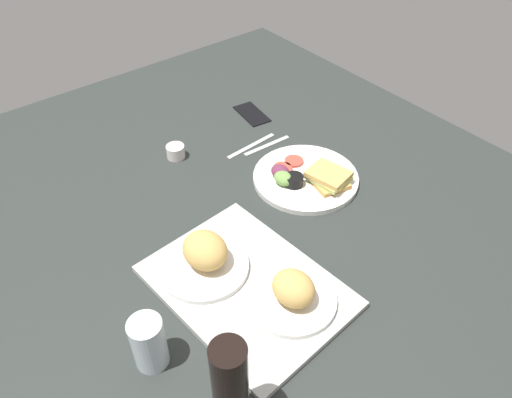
{
  "coord_description": "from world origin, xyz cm",
  "views": [
    {
      "loc": [
        -74.65,
        64.19,
        92.01
      ],
      "look_at": [
        2.0,
        3.0,
        4.0
      ],
      "focal_mm": 34.7,
      "sensor_mm": 36.0,
      "label": 1
    }
  ],
  "objects_px": {
    "drinking_glass": "(149,343)",
    "espresso_cup": "(176,152)",
    "bread_plate_near": "(293,293)",
    "plate_with_salad": "(306,177)",
    "serving_tray": "(247,286)",
    "cell_phone": "(252,113)",
    "bread_plate_far": "(205,257)",
    "fork": "(267,145)",
    "soda_bottle": "(230,388)",
    "knife": "(251,146)"
  },
  "relations": [
    {
      "from": "soda_bottle",
      "to": "knife",
      "type": "bearing_deg",
      "value": -40.52
    },
    {
      "from": "plate_with_salad",
      "to": "drinking_glass",
      "type": "distance_m",
      "value": 0.67
    },
    {
      "from": "bread_plate_far",
      "to": "plate_with_salad",
      "type": "xyz_separation_m",
      "value": [
        0.1,
        -0.42,
        -0.03
      ]
    },
    {
      "from": "plate_with_salad",
      "to": "fork",
      "type": "distance_m",
      "value": 0.21
    },
    {
      "from": "bread_plate_near",
      "to": "espresso_cup",
      "type": "distance_m",
      "value": 0.64
    },
    {
      "from": "soda_bottle",
      "to": "espresso_cup",
      "type": "distance_m",
      "value": 0.84
    },
    {
      "from": "knife",
      "to": "cell_phone",
      "type": "relative_size",
      "value": 1.32
    },
    {
      "from": "bread_plate_far",
      "to": "knife",
      "type": "xyz_separation_m",
      "value": [
        0.33,
        -0.4,
        -0.05
      ]
    },
    {
      "from": "plate_with_salad",
      "to": "bread_plate_near",
      "type": "bearing_deg",
      "value": 132.95
    },
    {
      "from": "soda_bottle",
      "to": "espresso_cup",
      "type": "height_order",
      "value": "soda_bottle"
    },
    {
      "from": "bread_plate_far",
      "to": "plate_with_salad",
      "type": "distance_m",
      "value": 0.43
    },
    {
      "from": "bread_plate_near",
      "to": "drinking_glass",
      "type": "bearing_deg",
      "value": 76.07
    },
    {
      "from": "serving_tray",
      "to": "bread_plate_far",
      "type": "height_order",
      "value": "bread_plate_far"
    },
    {
      "from": "bread_plate_near",
      "to": "soda_bottle",
      "type": "bearing_deg",
      "value": 115.42
    },
    {
      "from": "serving_tray",
      "to": "espresso_cup",
      "type": "xyz_separation_m",
      "value": [
        0.54,
        -0.14,
        0.01
      ]
    },
    {
      "from": "soda_bottle",
      "to": "cell_phone",
      "type": "relative_size",
      "value": 1.65
    },
    {
      "from": "serving_tray",
      "to": "soda_bottle",
      "type": "distance_m",
      "value": 0.32
    },
    {
      "from": "serving_tray",
      "to": "drinking_glass",
      "type": "xyz_separation_m",
      "value": [
        -0.02,
        0.26,
        0.05
      ]
    },
    {
      "from": "bread_plate_near",
      "to": "cell_phone",
      "type": "xyz_separation_m",
      "value": [
        0.68,
        -0.42,
        -0.04
      ]
    },
    {
      "from": "drinking_glass",
      "to": "cell_phone",
      "type": "relative_size",
      "value": 0.87
    },
    {
      "from": "bread_plate_far",
      "to": "drinking_glass",
      "type": "relative_size",
      "value": 1.7
    },
    {
      "from": "serving_tray",
      "to": "fork",
      "type": "xyz_separation_m",
      "value": [
        0.4,
        -0.4,
        -0.01
      ]
    },
    {
      "from": "bread_plate_far",
      "to": "soda_bottle",
      "type": "height_order",
      "value": "soda_bottle"
    },
    {
      "from": "drinking_glass",
      "to": "soda_bottle",
      "type": "xyz_separation_m",
      "value": [
        -0.2,
        -0.05,
        0.06
      ]
    },
    {
      "from": "serving_tray",
      "to": "soda_bottle",
      "type": "bearing_deg",
      "value": 137.22
    },
    {
      "from": "bread_plate_far",
      "to": "soda_bottle",
      "type": "bearing_deg",
      "value": 153.48
    },
    {
      "from": "serving_tray",
      "to": "knife",
      "type": "relative_size",
      "value": 2.37
    },
    {
      "from": "knife",
      "to": "cell_phone",
      "type": "xyz_separation_m",
      "value": [
        0.15,
        -0.12,
        0.0
      ]
    },
    {
      "from": "espresso_cup",
      "to": "fork",
      "type": "bearing_deg",
      "value": -117.11
    },
    {
      "from": "bread_plate_near",
      "to": "soda_bottle",
      "type": "xyz_separation_m",
      "value": [
        -0.12,
        0.26,
        0.07
      ]
    },
    {
      "from": "drinking_glass",
      "to": "cell_phone",
      "type": "distance_m",
      "value": 0.95
    },
    {
      "from": "bread_plate_far",
      "to": "cell_phone",
      "type": "distance_m",
      "value": 0.7
    },
    {
      "from": "fork",
      "to": "cell_phone",
      "type": "xyz_separation_m",
      "value": [
        0.18,
        -0.08,
        0.0
      ]
    },
    {
      "from": "cell_phone",
      "to": "bread_plate_far",
      "type": "bearing_deg",
      "value": 140.76
    },
    {
      "from": "serving_tray",
      "to": "espresso_cup",
      "type": "height_order",
      "value": "espresso_cup"
    },
    {
      "from": "drinking_glass",
      "to": "cell_phone",
      "type": "bearing_deg",
      "value": -50.52
    },
    {
      "from": "bread_plate_far",
      "to": "fork",
      "type": "bearing_deg",
      "value": -55.49
    },
    {
      "from": "cell_phone",
      "to": "drinking_glass",
      "type": "bearing_deg",
      "value": 137.48
    },
    {
      "from": "soda_bottle",
      "to": "serving_tray",
      "type": "bearing_deg",
      "value": -42.78
    },
    {
      "from": "serving_tray",
      "to": "cell_phone",
      "type": "relative_size",
      "value": 3.13
    },
    {
      "from": "drinking_glass",
      "to": "espresso_cup",
      "type": "height_order",
      "value": "drinking_glass"
    },
    {
      "from": "serving_tray",
      "to": "espresso_cup",
      "type": "bearing_deg",
      "value": -14.72
    },
    {
      "from": "serving_tray",
      "to": "fork",
      "type": "bearing_deg",
      "value": -44.35
    },
    {
      "from": "bread_plate_near",
      "to": "plate_with_salad",
      "type": "xyz_separation_m",
      "value": [
        0.3,
        -0.32,
        -0.03
      ]
    },
    {
      "from": "bread_plate_near",
      "to": "bread_plate_far",
      "type": "distance_m",
      "value": 0.22
    },
    {
      "from": "drinking_glass",
      "to": "fork",
      "type": "distance_m",
      "value": 0.79
    },
    {
      "from": "cell_phone",
      "to": "knife",
      "type": "bearing_deg",
      "value": 149.25
    },
    {
      "from": "bread_plate_near",
      "to": "serving_tray",
      "type": "bearing_deg",
      "value": 26.05
    },
    {
      "from": "soda_bottle",
      "to": "fork",
      "type": "height_order",
      "value": "soda_bottle"
    },
    {
      "from": "bread_plate_far",
      "to": "soda_bottle",
      "type": "xyz_separation_m",
      "value": [
        -0.33,
        0.16,
        0.07
      ]
    }
  ]
}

